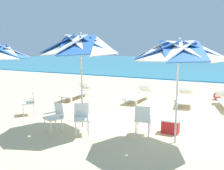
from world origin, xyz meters
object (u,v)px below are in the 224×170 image
sun_lounger_3 (76,92)px  plastic_chair_4 (30,101)px  beach_umbrella_0 (179,52)px  plastic_chair_0 (143,118)px  sun_lounger_2 (138,95)px  plastic_chair_1 (55,116)px  beach_umbrella_1 (81,46)px  cooler_box (170,126)px  plastic_chair_2 (82,117)px  sun_lounger_1 (185,98)px  beach_ball (217,96)px

sun_lounger_3 → plastic_chair_4: bearing=-87.3°
beach_umbrella_0 → plastic_chair_0: bearing=171.7°
sun_lounger_2 → sun_lounger_3: 3.01m
plastic_chair_1 → plastic_chair_4: same height
beach_umbrella_1 → cooler_box: 3.52m
sun_lounger_3 → cooler_box: sun_lounger_3 is taller
plastic_chair_0 → sun_lounger_2: (-1.68, 4.10, -0.22)m
plastic_chair_2 → sun_lounger_3: bearing=126.6°
sun_lounger_1 → sun_lounger_2: same height
beach_umbrella_1 → sun_lounger_2: size_ratio=1.34×
plastic_chair_2 → cooler_box: (2.27, 1.19, -0.30)m
plastic_chair_4 → sun_lounger_2: plastic_chair_4 is taller
beach_umbrella_0 → cooler_box: bearing=112.8°
plastic_chair_0 → cooler_box: bearing=40.3°
plastic_chair_4 → sun_lounger_1: (4.79, 4.20, -0.22)m
plastic_chair_4 → cooler_box: size_ratio=1.73×
beach_umbrella_1 → beach_ball: 7.45m
plastic_chair_4 → cooler_box: bearing=4.0°
beach_umbrella_0 → plastic_chair_0: (-0.94, 0.14, -1.86)m
beach_umbrella_0 → plastic_chair_4: size_ratio=3.12×
sun_lounger_3 → sun_lounger_2: bearing=14.3°
sun_lounger_2 → beach_ball: bearing=31.0°
plastic_chair_4 → sun_lounger_3: bearing=92.7°
sun_lounger_1 → cooler_box: (0.30, -3.85, -0.08)m
beach_umbrella_1 → sun_lounger_2: bearing=86.6°
beach_umbrella_1 → sun_lounger_3: size_ratio=1.33×
sun_lounger_1 → plastic_chair_0: bearing=-94.6°
cooler_box → beach_ball: cooler_box is taller
plastic_chair_0 → cooler_box: (0.65, 0.55, -0.30)m
beach_umbrella_0 → sun_lounger_1: bearing=97.4°
beach_umbrella_1 → plastic_chair_1: (-0.45, -0.74, -2.00)m
sun_lounger_2 → beach_ball: size_ratio=6.10×
plastic_chair_2 → sun_lounger_1: bearing=68.6°
beach_umbrella_0 → sun_lounger_3: (-5.53, 3.50, -2.08)m
beach_umbrella_1 → beach_umbrella_0: bearing=0.1°
beach_umbrella_1 → sun_lounger_3: bearing=127.2°
plastic_chair_0 → sun_lounger_2: size_ratio=0.40×
plastic_chair_0 → beach_ball: (1.53, 6.03, -0.32)m
plastic_chair_1 → plastic_chair_2: bearing=18.3°
beach_umbrella_0 → sun_lounger_3: bearing=147.7°
plastic_chair_4 → cooler_box: plastic_chair_4 is taller
sun_lounger_3 → cooler_box: size_ratio=4.35×
plastic_chair_2 → plastic_chair_4: bearing=163.5°
sun_lounger_3 → beach_ball: bearing=23.6°
beach_ball → cooler_box: bearing=-99.1°
plastic_chair_4 → sun_lounger_3: 3.17m
plastic_chair_1 → beach_ball: bearing=60.6°
sun_lounger_2 → sun_lounger_3: (-2.91, -0.74, 0.00)m
beach_umbrella_1 → plastic_chair_4: bearing=172.2°
sun_lounger_3 → beach_umbrella_1: bearing=-52.8°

